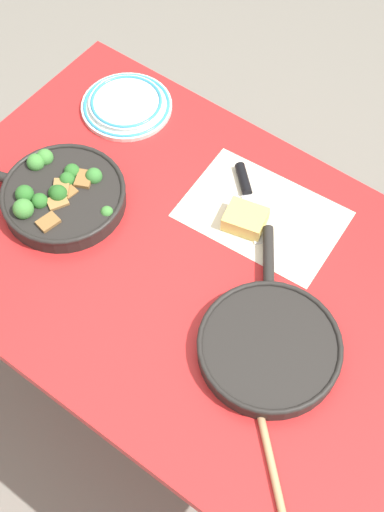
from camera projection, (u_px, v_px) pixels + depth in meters
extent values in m
plane|color=slate|center=(192.00, 387.00, 2.18)|extent=(14.00, 14.00, 0.00)
cube|color=red|center=(192.00, 264.00, 1.57)|extent=(1.26, 0.83, 0.03)
cylinder|color=#BCBCC1|center=(113.00, 156.00, 2.21)|extent=(0.05, 0.05, 0.70)
cylinder|color=black|center=(64.00, 197.00, 1.63)|extent=(0.28, 0.28, 0.04)
torus|color=black|center=(63.00, 192.00, 1.61)|extent=(0.29, 0.29, 0.01)
cylinder|color=#245B1C|center=(58.00, 199.00, 1.62)|extent=(0.01, 0.01, 0.02)
sphere|color=#2D6B28|center=(56.00, 193.00, 1.61)|extent=(0.04, 0.04, 0.04)
cylinder|color=#2C6823|center=(95.00, 183.00, 1.65)|extent=(0.01, 0.01, 0.02)
sphere|color=#387A33|center=(94.00, 176.00, 1.63)|extent=(0.04, 0.04, 0.04)
cylinder|color=#205218|center=(60.00, 201.00, 1.62)|extent=(0.01, 0.01, 0.02)
sphere|color=#286023|center=(58.00, 194.00, 1.60)|extent=(0.04, 0.04, 0.04)
cylinder|color=#245B1C|center=(42.00, 208.00, 1.61)|extent=(0.01, 0.01, 0.02)
sphere|color=#2D6B28|center=(40.00, 201.00, 1.59)|extent=(0.04, 0.04, 0.04)
cylinder|color=#357027|center=(38.00, 170.00, 1.67)|extent=(0.01, 0.01, 0.02)
sphere|color=#428438|center=(36.00, 162.00, 1.65)|extent=(0.04, 0.04, 0.04)
cylinder|color=#357027|center=(47.00, 164.00, 1.68)|extent=(0.01, 0.01, 0.02)
sphere|color=#428438|center=(45.00, 157.00, 1.66)|extent=(0.04, 0.04, 0.04)
cylinder|color=#357027|center=(108.00, 217.00, 1.60)|extent=(0.01, 0.01, 0.02)
sphere|color=#428438|center=(107.00, 212.00, 1.58)|extent=(0.03, 0.03, 0.03)
cylinder|color=#245B1C|center=(69.00, 186.00, 1.64)|extent=(0.01, 0.01, 0.02)
sphere|color=#2D6B28|center=(67.00, 180.00, 1.62)|extent=(0.04, 0.04, 0.04)
cylinder|color=#357027|center=(26.00, 217.00, 1.59)|extent=(0.02, 0.02, 0.03)
sphere|color=#428438|center=(23.00, 209.00, 1.57)|extent=(0.05, 0.05, 0.05)
cylinder|color=#245B1C|center=(74.00, 178.00, 1.66)|extent=(0.01, 0.01, 0.02)
sphere|color=#2D6B28|center=(72.00, 172.00, 1.64)|extent=(0.04, 0.04, 0.04)
cylinder|color=#245B1C|center=(27.00, 201.00, 1.62)|extent=(0.01, 0.01, 0.02)
sphere|color=#2D6B28|center=(25.00, 194.00, 1.60)|extent=(0.04, 0.04, 0.04)
cube|color=#9E703D|center=(59.00, 206.00, 1.60)|extent=(0.05, 0.06, 0.04)
cube|color=olive|center=(85.00, 183.00, 1.64)|extent=(0.05, 0.06, 0.04)
cube|color=olive|center=(69.00, 194.00, 1.62)|extent=(0.05, 0.04, 0.03)
cube|color=#9E703D|center=(46.00, 220.00, 1.59)|extent=(0.03, 0.03, 0.03)
cube|color=#9E703D|center=(62.00, 192.00, 1.62)|extent=(0.06, 0.06, 0.04)
cube|color=olive|center=(49.00, 226.00, 1.57)|extent=(0.04, 0.05, 0.04)
cylinder|color=black|center=(269.00, 348.00, 1.43)|extent=(0.29, 0.29, 0.04)
torus|color=black|center=(270.00, 345.00, 1.41)|extent=(0.29, 0.29, 0.01)
cylinder|color=black|center=(268.00, 255.00, 1.54)|extent=(0.10, 0.13, 0.02)
cylinder|color=#EAD170|center=(269.00, 348.00, 1.43)|extent=(0.24, 0.24, 0.02)
cylinder|color=tan|center=(270.00, 457.00, 1.32)|extent=(0.22, 0.21, 0.02)
ellipsoid|color=tan|center=(251.00, 374.00, 1.41)|extent=(0.07, 0.07, 0.02)
cube|color=beige|center=(262.00, 214.00, 1.62)|extent=(0.37, 0.26, 0.00)
cube|color=silver|center=(254.00, 219.00, 1.61)|extent=(0.12, 0.11, 0.01)
cylinder|color=black|center=(243.00, 179.00, 1.67)|extent=(0.08, 0.08, 0.02)
cube|color=#E0C15B|center=(245.00, 219.00, 1.59)|extent=(0.11, 0.09, 0.04)
cylinder|color=silver|center=(127.00, 106.00, 1.80)|extent=(0.23, 0.23, 0.01)
torus|color=teal|center=(127.00, 105.00, 1.79)|extent=(0.22, 0.22, 0.01)
cylinder|color=silver|center=(126.00, 103.00, 1.79)|extent=(0.19, 0.19, 0.01)
torus|color=teal|center=(126.00, 101.00, 1.78)|extent=(0.18, 0.18, 0.01)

